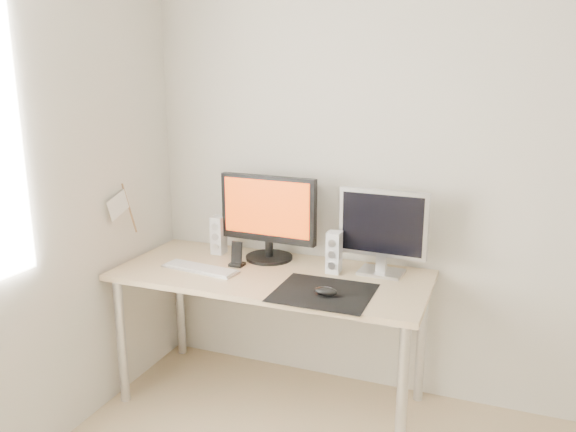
% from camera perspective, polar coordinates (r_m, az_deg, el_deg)
% --- Properties ---
extents(wall_back, '(3.50, 0.00, 3.50)m').
position_cam_1_polar(wall_back, '(2.92, 18.30, 4.24)').
color(wall_back, silver).
rests_on(wall_back, ground).
extents(mousepad, '(0.45, 0.40, 0.00)m').
position_cam_1_polar(mousepad, '(2.64, 3.62, -7.78)').
color(mousepad, black).
rests_on(mousepad, desk).
extents(mouse, '(0.11, 0.06, 0.04)m').
position_cam_1_polar(mouse, '(2.60, 3.84, -7.63)').
color(mouse, black).
rests_on(mouse, mousepad).
extents(desk, '(1.60, 0.70, 0.73)m').
position_cam_1_polar(desk, '(2.92, -1.73, -7.22)').
color(desk, '#D1B587').
rests_on(desk, ground).
extents(main_monitor, '(0.55, 0.27, 0.47)m').
position_cam_1_polar(main_monitor, '(3.03, -2.04, 0.16)').
color(main_monitor, black).
rests_on(main_monitor, desk).
extents(second_monitor, '(0.45, 0.17, 0.43)m').
position_cam_1_polar(second_monitor, '(2.85, 9.61, -1.21)').
color(second_monitor, silver).
rests_on(second_monitor, desk).
extents(speaker_left, '(0.07, 0.08, 0.22)m').
position_cam_1_polar(speaker_left, '(3.20, -7.07, -1.93)').
color(speaker_left, white).
rests_on(speaker_left, desk).
extents(speaker_right, '(0.07, 0.08, 0.22)m').
position_cam_1_polar(speaker_right, '(2.87, 4.69, -3.70)').
color(speaker_right, white).
rests_on(speaker_right, desk).
extents(keyboard, '(0.43, 0.17, 0.02)m').
position_cam_1_polar(keyboard, '(2.97, -8.91, -5.29)').
color(keyboard, silver).
rests_on(keyboard, desk).
extents(phone_dock, '(0.07, 0.06, 0.13)m').
position_cam_1_polar(phone_dock, '(2.99, -5.22, -4.32)').
color(phone_dock, black).
rests_on(phone_dock, desk).
extents(pennant, '(0.01, 0.23, 0.29)m').
position_cam_1_polar(pennant, '(3.08, -16.52, 1.00)').
color(pennant, '#A57F54').
rests_on(pennant, wall_left).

